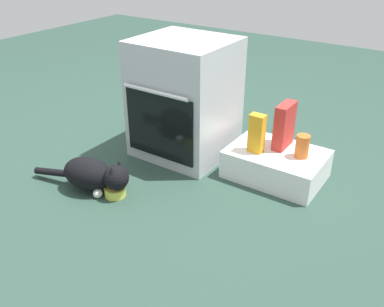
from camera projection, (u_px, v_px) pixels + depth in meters
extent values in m
plane|color=#284238|center=(147.00, 171.00, 2.69)|extent=(8.00, 8.00, 0.00)
cube|color=#B7BABF|center=(185.00, 98.00, 2.76)|extent=(0.59, 0.55, 0.78)
cube|color=black|center=(159.00, 126.00, 2.60)|extent=(0.50, 0.01, 0.43)
cylinder|color=silver|center=(155.00, 92.00, 2.47)|extent=(0.47, 0.02, 0.02)
cube|color=white|center=(276.00, 164.00, 2.59)|extent=(0.57, 0.41, 0.18)
cylinder|color=#D1D14C|center=(115.00, 192.00, 2.43)|extent=(0.12, 0.12, 0.05)
sphere|color=brown|center=(115.00, 189.00, 2.42)|extent=(0.07, 0.07, 0.07)
ellipsoid|color=black|center=(88.00, 173.00, 2.45)|extent=(0.34, 0.26, 0.19)
sphere|color=black|center=(116.00, 178.00, 2.38)|extent=(0.15, 0.15, 0.15)
cone|color=black|center=(119.00, 166.00, 2.39)|extent=(0.05, 0.05, 0.07)
cone|color=black|center=(112.00, 173.00, 2.32)|extent=(0.05, 0.05, 0.07)
cylinder|color=black|center=(53.00, 172.00, 2.56)|extent=(0.27, 0.10, 0.07)
sphere|color=silver|center=(108.00, 184.00, 2.50)|extent=(0.05, 0.05, 0.05)
sphere|color=silver|center=(98.00, 193.00, 2.42)|extent=(0.05, 0.05, 0.05)
cube|color=#B72D28|center=(284.00, 126.00, 2.54)|extent=(0.07, 0.18, 0.28)
cylinder|color=#D16023|center=(302.00, 146.00, 2.45)|extent=(0.08, 0.08, 0.14)
cube|color=orange|center=(257.00, 133.00, 2.49)|extent=(0.09, 0.06, 0.24)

